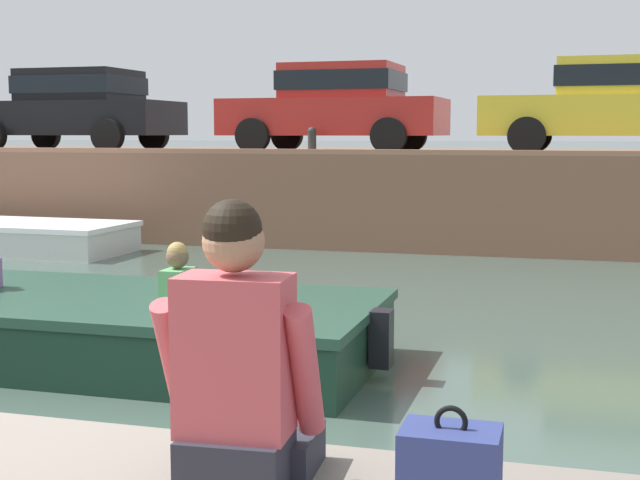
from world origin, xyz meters
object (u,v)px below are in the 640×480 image
motorboat_passing (38,323)px  car_leftmost_black (76,107)px  bottle_drink (231,474)px  person_seated_right (239,379)px  car_centre_yellow (617,102)px  mooring_bollard_mid (312,139)px  car_left_inner_red (337,104)px

motorboat_passing → car_leftmost_black: car_leftmost_black is taller
bottle_drink → car_leftmost_black: bearing=122.5°
motorboat_passing → person_seated_right: bearing=-49.6°
person_seated_right → bottle_drink: person_seated_right is taller
car_centre_yellow → mooring_bollard_mid: bearing=-166.6°
car_leftmost_black → car_centre_yellow: size_ratio=0.95×
car_centre_yellow → mooring_bollard_mid: (-4.84, -1.15, -0.61)m
car_left_inner_red → motorboat_passing: bearing=-92.8°
motorboat_passing → person_seated_right: (3.43, -4.03, 0.85)m
car_leftmost_black → person_seated_right: size_ratio=4.15×
motorboat_passing → car_centre_yellow: size_ratio=1.58×
mooring_bollard_mid → person_seated_right: 12.03m
car_left_inner_red → car_leftmost_black: bearing=180.0°
mooring_bollard_mid → car_leftmost_black: bearing=167.2°
mooring_bollard_mid → person_seated_right: bearing=-74.9°
bottle_drink → car_left_inner_red: bearing=103.2°
car_leftmost_black → car_centre_yellow: same height
car_centre_yellow → car_leftmost_black: bearing=180.0°
motorboat_passing → car_left_inner_red: car_left_inner_red is taller
motorboat_passing → person_seated_right: size_ratio=6.93×
car_centre_yellow → mooring_bollard_mid: 5.01m
bottle_drink → motorboat_passing: bearing=129.7°
car_leftmost_black → mooring_bollard_mid: 5.23m
mooring_bollard_mid → person_seated_right: mooring_bollard_mid is taller
car_centre_yellow → motorboat_passing: bearing=-120.6°
car_leftmost_black → car_left_inner_red: same height
car_leftmost_black → bottle_drink: bearing=-57.5°
person_seated_right → car_centre_yellow: bearing=82.3°
car_leftmost_black → mooring_bollard_mid: size_ratio=9.00×
car_centre_yellow → car_left_inner_red: bearing=180.0°
motorboat_passing → mooring_bollard_mid: (0.30, 7.56, 1.54)m
car_left_inner_red → mooring_bollard_mid: bearing=-96.5°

